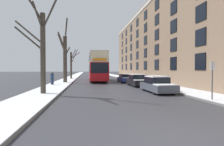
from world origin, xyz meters
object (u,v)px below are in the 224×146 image
object	(u,v)px
bare_tree_left_0	(41,47)
bare_tree_left_2	(72,64)
parked_car_1	(138,81)
street_sign_post	(212,79)
pedestrian_left_sidewalk	(52,78)
double_decker_bus	(97,66)
parked_car_2	(126,78)
bare_tree_left_1	(65,57)
parked_car_0	(157,85)

from	to	relation	value
bare_tree_left_0	bare_tree_left_2	bearing A→B (deg)	89.06
parked_car_1	street_sign_post	world-z (taller)	street_sign_post
pedestrian_left_sidewalk	street_sign_post	world-z (taller)	street_sign_post
double_decker_bus	street_sign_post	size ratio (longest dim) A/B	4.98
parked_car_2	street_sign_post	bearing A→B (deg)	-85.38
bare_tree_left_0	double_decker_bus	distance (m)	16.68
parked_car_2	pedestrian_left_sidewalk	size ratio (longest dim) A/B	2.65
bare_tree_left_1	parked_car_0	world-z (taller)	bare_tree_left_1
bare_tree_left_0	parked_car_1	distance (m)	11.49
parked_car_2	pedestrian_left_sidewalk	world-z (taller)	pedestrian_left_sidewalk
bare_tree_left_0	parked_car_2	distance (m)	15.91
bare_tree_left_0	bare_tree_left_1	distance (m)	11.46
parked_car_2	street_sign_post	size ratio (longest dim) A/B	1.89
bare_tree_left_2	double_decker_bus	bearing A→B (deg)	-51.76
street_sign_post	double_decker_bus	bearing A→B (deg)	105.33
parked_car_2	pedestrian_left_sidewalk	distance (m)	11.03
double_decker_bus	parked_car_1	xyz separation A→B (m)	(4.15, -9.64, -1.93)
parked_car_1	parked_car_2	world-z (taller)	parked_car_1
parked_car_1	parked_car_2	size ratio (longest dim) A/B	0.94
bare_tree_left_1	parked_car_2	bearing A→B (deg)	7.57
parked_car_2	pedestrian_left_sidewalk	bearing A→B (deg)	-153.82
bare_tree_left_1	parked_car_0	size ratio (longest dim) A/B	2.01
pedestrian_left_sidewalk	bare_tree_left_1	bearing A→B (deg)	56.57
parked_car_0	street_sign_post	size ratio (longest dim) A/B	1.79
parked_car_0	parked_car_2	world-z (taller)	parked_car_0
bare_tree_left_0	parked_car_2	world-z (taller)	bare_tree_left_0
parked_car_2	parked_car_0	bearing A→B (deg)	-90.00
bare_tree_left_0	parked_car_0	distance (m)	9.67
bare_tree_left_2	parked_car_2	xyz separation A→B (m)	(8.83, -9.18, -2.39)
bare_tree_left_0	double_decker_bus	world-z (taller)	bare_tree_left_0
bare_tree_left_0	street_sign_post	world-z (taller)	bare_tree_left_0
street_sign_post	parked_car_2	bearing A→B (deg)	94.62
bare_tree_left_2	parked_car_0	distance (m)	23.16
bare_tree_left_1	double_decker_bus	size ratio (longest dim) A/B	0.72
bare_tree_left_1	street_sign_post	world-z (taller)	bare_tree_left_1
parked_car_1	double_decker_bus	bearing A→B (deg)	113.29
parked_car_0	street_sign_post	bearing A→B (deg)	-74.06
bare_tree_left_0	bare_tree_left_2	world-z (taller)	bare_tree_left_0
parked_car_0	parked_car_2	distance (m)	12.11
bare_tree_left_1	parked_car_2	world-z (taller)	bare_tree_left_1
parked_car_2	bare_tree_left_1	bearing A→B (deg)	-172.43
parked_car_1	bare_tree_left_2	bearing A→B (deg)	119.55
parked_car_0	bare_tree_left_2	bearing A→B (deg)	112.54
bare_tree_left_1	parked_car_1	xyz separation A→B (m)	(8.88, -5.23, -3.09)
bare_tree_left_1	double_decker_bus	xyz separation A→B (m)	(4.73, 4.41, -1.16)
bare_tree_left_2	parked_car_1	xyz separation A→B (m)	(8.83, -15.58, -2.35)
bare_tree_left_2	parked_car_1	distance (m)	18.07
bare_tree_left_2	street_sign_post	size ratio (longest dim) A/B	2.47
bare_tree_left_1	bare_tree_left_0	bearing A→B (deg)	-91.55
parked_car_0	parked_car_1	world-z (taller)	parked_car_1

